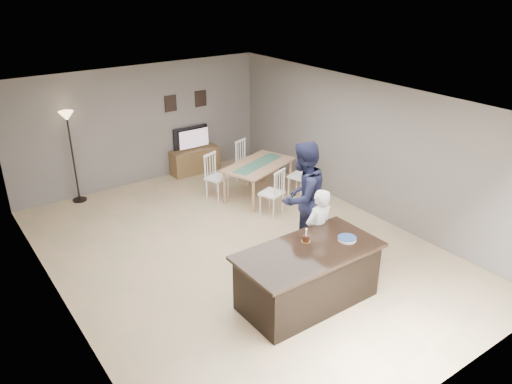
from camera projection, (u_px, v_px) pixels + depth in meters
floor at (240, 251)px, 8.90m from camera, size 8.00×8.00×0.00m
room_shell at (239, 163)px, 8.21m from camera, size 8.00×8.00×8.00m
kitchen_island at (308, 276)px, 7.38m from camera, size 2.15×1.10×0.90m
tv_console at (195, 161)px, 12.21m from camera, size 1.20×0.40×0.60m
television at (192, 138)px, 12.03m from camera, size 0.91×0.12×0.53m
tv_screen_glow at (194, 139)px, 11.97m from camera, size 0.78×0.00×0.78m
picture_frames at (186, 101)px, 11.74m from camera, size 1.10×0.02×0.38m
doorway at (122, 328)px, 5.09m from camera, size 0.00×2.10×2.65m
woman at (318, 231)px, 8.03m from camera, size 0.54×0.36×1.47m
man at (303, 198)px, 8.59m from camera, size 1.10×0.93×2.00m
birthday_cake at (306, 238)px, 7.40m from camera, size 0.14×0.14×0.22m
plate_stack at (347, 239)px, 7.45m from camera, size 0.28×0.28×0.04m
dining_table at (258, 170)px, 10.79m from camera, size 2.06×2.23×0.99m
floor_lamp at (69, 133)px, 10.20m from camera, size 0.30×0.30×1.98m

